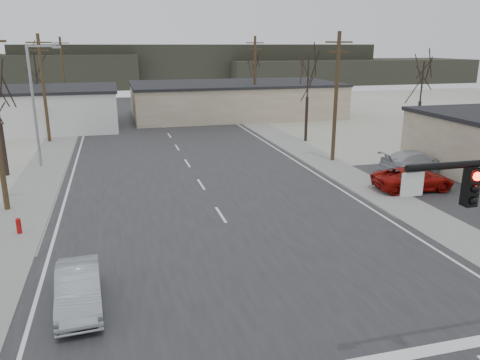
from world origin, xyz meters
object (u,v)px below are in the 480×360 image
object	(u,v)px
fire_hydrant	(19,226)
car_parked_red	(413,179)
car_parked_silver	(417,162)
car_far_b	(98,104)
sedan_crossing	(79,289)
car_far_a	(158,110)

from	to	relation	value
fire_hydrant	car_parked_red	size ratio (longest dim) A/B	0.17
fire_hydrant	car_parked_silver	bearing A→B (deg)	10.90
car_far_b	car_parked_red	bearing A→B (deg)	-47.16
fire_hydrant	car_far_b	bearing A→B (deg)	86.57
sedan_crossing	car_far_a	size ratio (longest dim) A/B	0.95
fire_hydrant	car_far_a	world-z (taller)	car_far_a
sedan_crossing	car_parked_red	size ratio (longest dim) A/B	0.83
fire_hydrant	car_parked_red	world-z (taller)	car_parked_red
car_far_a	car_parked_silver	world-z (taller)	car_parked_silver
car_far_a	car_far_b	size ratio (longest dim) A/B	0.98
fire_hydrant	car_far_b	distance (m)	46.12
sedan_crossing	car_far_b	size ratio (longest dim) A/B	0.93
car_far_a	car_far_b	bearing A→B (deg)	-35.05
fire_hydrant	sedan_crossing	world-z (taller)	sedan_crossing
fire_hydrant	car_parked_red	xyz separation A→B (m)	(23.15, 1.37, 0.29)
sedan_crossing	car_parked_red	bearing A→B (deg)	21.44
car_far_a	car_parked_red	xyz separation A→B (m)	(12.60, -37.69, 0.05)
sedan_crossing	car_parked_silver	world-z (taller)	car_parked_silver
fire_hydrant	car_far_a	xyz separation A→B (m)	(10.56, 39.05, 0.25)
car_parked_red	fire_hydrant	bearing A→B (deg)	97.66
car_far_b	car_parked_red	xyz separation A→B (m)	(20.39, -44.66, -0.08)
sedan_crossing	car_far_a	bearing A→B (deg)	77.81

